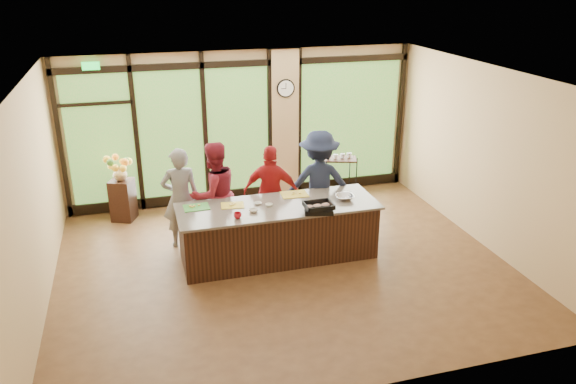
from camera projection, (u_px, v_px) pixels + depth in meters
floor at (283, 265)px, 8.98m from camera, size 7.00×7.00×0.00m
ceiling at (283, 77)px, 7.88m from camera, size 7.00×7.00×0.00m
back_wall at (243, 127)px, 11.11m from camera, size 7.00×0.00×7.00m
left_wall at (32, 202)px, 7.54m from camera, size 0.00×6.00×6.00m
right_wall at (486, 157)px, 9.32m from camera, size 0.00×6.00×6.00m
window_wall at (251, 132)px, 11.15m from camera, size 6.90×0.12×3.00m
island_base at (278, 232)px, 9.09m from camera, size 3.10×1.00×0.88m
countertop at (278, 206)px, 8.92m from camera, size 3.20×1.10×0.04m
wall_clock at (286, 88)px, 10.93m from camera, size 0.36×0.04×0.36m
cook_left at (181, 198)px, 9.33m from camera, size 0.64×0.43×1.73m
cook_midleft at (214, 194)px, 9.39m from camera, size 1.07×0.96×1.81m
cook_midright at (271, 193)px, 9.64m from camera, size 1.06×0.76×1.67m
cook_right at (319, 183)px, 9.78m from camera, size 1.33×0.92×1.88m
roasting_pan at (319, 210)px, 8.65m from camera, size 0.51×0.44×0.08m
mixing_bowl at (345, 197)px, 9.13m from camera, size 0.32×0.32×0.07m
cutting_board_left at (196, 207)px, 8.82m from camera, size 0.40×0.31×0.01m
cutting_board_center at (232, 205)px, 8.89m from camera, size 0.39×0.31×0.01m
cutting_board_right at (294, 194)px, 9.33m from camera, size 0.45×0.35×0.01m
prep_bowl_near at (253, 211)px, 8.66m from camera, size 0.18×0.18×0.04m
prep_bowl_mid at (269, 205)px, 8.87m from camera, size 0.12×0.12×0.04m
prep_bowl_far at (258, 203)px, 8.95m from camera, size 0.13×0.13×0.03m
red_ramekin at (238, 215)px, 8.43m from camera, size 0.14×0.14×0.09m
flower_stand at (123, 200)px, 10.50m from camera, size 0.52×0.52×0.79m
flower_vase at (120, 173)px, 10.31m from camera, size 0.31×0.31×0.27m
bar_cart at (338, 172)px, 11.39m from camera, size 0.79×0.60×0.96m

